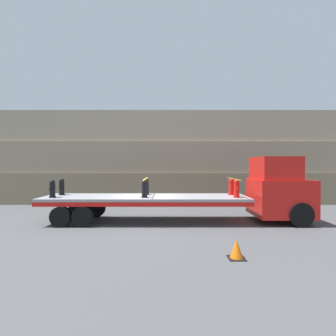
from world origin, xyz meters
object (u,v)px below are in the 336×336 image
(fire_hydrant_black_far_0, at_px, (61,187))
(fire_hydrant_black_far_1, at_px, (146,187))
(truck_cab, at_px, (280,190))
(fire_hydrant_black_near_1, at_px, (144,189))
(fire_hydrant_red_near_2, at_px, (236,189))
(fire_hydrant_black_near_0, at_px, (52,189))
(flatbed_trailer, at_px, (129,201))
(traffic_cone, at_px, (236,249))
(fire_hydrant_red_far_2, at_px, (231,187))

(fire_hydrant_black_far_0, distance_m, fire_hydrant_black_far_1, 4.25)
(truck_cab, bearing_deg, fire_hydrant_black_near_1, -175.35)
(fire_hydrant_red_near_2, bearing_deg, fire_hydrant_black_near_0, 180.00)
(flatbed_trailer, bearing_deg, truck_cab, 0.00)
(traffic_cone, bearing_deg, truck_cab, 55.43)
(truck_cab, relative_size, fire_hydrant_black_far_0, 3.78)
(fire_hydrant_red_near_2, distance_m, fire_hydrant_red_far_2, 1.06)
(fire_hydrant_red_far_2, distance_m, traffic_cone, 5.76)
(truck_cab, height_order, traffic_cone, truck_cab)
(fire_hydrant_black_far_1, bearing_deg, fire_hydrant_red_near_2, -13.97)
(flatbed_trailer, height_order, fire_hydrant_black_far_0, fire_hydrant_black_far_0)
(fire_hydrant_black_near_1, bearing_deg, fire_hydrant_black_near_0, 180.00)
(fire_hydrant_black_far_1, distance_m, fire_hydrant_red_near_2, 4.38)
(fire_hydrant_red_near_2, height_order, traffic_cone, fire_hydrant_red_near_2)
(fire_hydrant_black_near_0, bearing_deg, fire_hydrant_red_near_2, 0.00)
(fire_hydrant_red_far_2, bearing_deg, truck_cab, -13.21)
(fire_hydrant_black_far_0, relative_size, fire_hydrant_red_far_2, 1.00)
(fire_hydrant_red_near_2, relative_size, traffic_cone, 1.45)
(truck_cab, bearing_deg, fire_hydrant_black_far_0, 177.19)
(fire_hydrant_red_far_2, bearing_deg, fire_hydrant_black_near_0, -172.91)
(fire_hydrant_black_far_0, height_order, fire_hydrant_red_far_2, same)
(fire_hydrant_black_near_0, xyz_separation_m, fire_hydrant_black_near_1, (4.25, 0.00, 0.00))
(flatbed_trailer, xyz_separation_m, fire_hydrant_black_near_0, (-3.49, -0.53, 0.64))
(fire_hydrant_black_far_1, relative_size, fire_hydrant_red_near_2, 1.00)
(fire_hydrant_black_near_1, height_order, fire_hydrant_black_far_1, same)
(flatbed_trailer, xyz_separation_m, traffic_cone, (3.85, -4.95, -0.71))
(flatbed_trailer, distance_m, traffic_cone, 6.31)
(traffic_cone, bearing_deg, fire_hydrant_black_near_1, 124.94)
(fire_hydrant_black_near_1, xyz_separation_m, traffic_cone, (3.09, -4.42, -1.35))
(truck_cab, relative_size, traffic_cone, 5.50)
(fire_hydrant_red_far_2, bearing_deg, fire_hydrant_black_far_1, 180.00)
(fire_hydrant_red_near_2, bearing_deg, flatbed_trailer, 173.98)
(truck_cab, bearing_deg, fire_hydrant_black_near_0, -177.19)
(truck_cab, xyz_separation_m, fire_hydrant_black_far_1, (-6.50, 0.53, 0.10))
(fire_hydrant_black_far_1, height_order, fire_hydrant_red_near_2, same)
(fire_hydrant_black_far_1, height_order, traffic_cone, fire_hydrant_black_far_1)
(fire_hydrant_black_far_0, height_order, traffic_cone, fire_hydrant_black_far_0)
(fire_hydrant_black_near_1, distance_m, fire_hydrant_red_near_2, 4.25)
(truck_cab, height_order, fire_hydrant_black_far_1, truck_cab)
(fire_hydrant_black_near_0, xyz_separation_m, traffic_cone, (7.34, -4.42, -1.35))
(fire_hydrant_black_far_0, bearing_deg, flatbed_trailer, -8.61)
(fire_hydrant_black_near_0, bearing_deg, fire_hydrant_red_far_2, 7.09)
(fire_hydrant_black_near_0, height_order, fire_hydrant_red_far_2, same)
(flatbed_trailer, height_order, fire_hydrant_black_near_0, fire_hydrant_black_near_0)
(truck_cab, relative_size, flatbed_trailer, 0.32)
(fire_hydrant_black_near_0, distance_m, fire_hydrant_red_far_2, 8.56)
(traffic_cone, bearing_deg, fire_hydrant_black_far_0, 143.25)
(truck_cab, xyz_separation_m, fire_hydrant_black_near_1, (-6.50, -0.53, 0.10))
(fire_hydrant_black_far_0, relative_size, fire_hydrant_red_near_2, 1.00)
(fire_hydrant_black_near_1, relative_size, fire_hydrant_black_far_1, 1.00)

